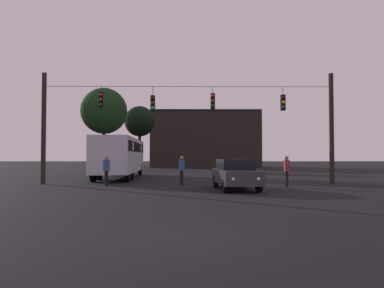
{
  "coord_description": "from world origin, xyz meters",
  "views": [
    {
      "loc": [
        0.03,
        -7.56,
        1.69
      ],
      "look_at": [
        0.29,
        19.98,
        2.6
      ],
      "focal_mm": 33.9,
      "sensor_mm": 36.0,
      "label": 1
    }
  ],
  "objects_px": {
    "car_near_right": "(236,174)",
    "pedestrian_crossing_center": "(182,169)",
    "pedestrian_crossing_left": "(287,169)",
    "city_bus": "(120,154)",
    "pedestrian_crossing_right": "(106,169)",
    "tree_left_silhouette": "(140,122)",
    "tree_behind_building": "(104,111)"
  },
  "relations": [
    {
      "from": "car_near_right",
      "to": "pedestrian_crossing_center",
      "type": "relative_size",
      "value": 2.63
    },
    {
      "from": "pedestrian_crossing_left",
      "to": "pedestrian_crossing_center",
      "type": "distance_m",
      "value": 5.85
    },
    {
      "from": "city_bus",
      "to": "pedestrian_crossing_right",
      "type": "relative_size",
      "value": 6.48
    },
    {
      "from": "city_bus",
      "to": "tree_left_silhouette",
      "type": "bearing_deg",
      "value": 93.04
    },
    {
      "from": "tree_left_silhouette",
      "to": "pedestrian_crossing_right",
      "type": "bearing_deg",
      "value": -86.59
    },
    {
      "from": "pedestrian_crossing_right",
      "to": "tree_left_silhouette",
      "type": "relative_size",
      "value": 0.21
    },
    {
      "from": "tree_left_silhouette",
      "to": "tree_behind_building",
      "type": "relative_size",
      "value": 0.94
    },
    {
      "from": "pedestrian_crossing_center",
      "to": "pedestrian_crossing_right",
      "type": "bearing_deg",
      "value": -177.89
    },
    {
      "from": "city_bus",
      "to": "pedestrian_crossing_right",
      "type": "distance_m",
      "value": 7.16
    },
    {
      "from": "tree_behind_building",
      "to": "pedestrian_crossing_left",
      "type": "bearing_deg",
      "value": -49.6
    },
    {
      "from": "city_bus",
      "to": "car_near_right",
      "type": "xyz_separation_m",
      "value": [
        7.58,
        -9.44,
        -1.07
      ]
    },
    {
      "from": "car_near_right",
      "to": "pedestrian_crossing_center",
      "type": "distance_m",
      "value": 3.74
    },
    {
      "from": "city_bus",
      "to": "car_near_right",
      "type": "height_order",
      "value": "city_bus"
    },
    {
      "from": "car_near_right",
      "to": "tree_behind_building",
      "type": "relative_size",
      "value": 0.53
    },
    {
      "from": "pedestrian_crossing_right",
      "to": "tree_left_silhouette",
      "type": "height_order",
      "value": "tree_left_silhouette"
    },
    {
      "from": "pedestrian_crossing_left",
      "to": "pedestrian_crossing_right",
      "type": "xyz_separation_m",
      "value": [
        -10.03,
        0.94,
        0.01
      ]
    },
    {
      "from": "pedestrian_crossing_left",
      "to": "pedestrian_crossing_right",
      "type": "relative_size",
      "value": 1.0
    },
    {
      "from": "tree_left_silhouette",
      "to": "pedestrian_crossing_left",
      "type": "bearing_deg",
      "value": -65.9
    },
    {
      "from": "city_bus",
      "to": "pedestrian_crossing_center",
      "type": "distance_m",
      "value": 8.48
    },
    {
      "from": "city_bus",
      "to": "pedestrian_crossing_left",
      "type": "bearing_deg",
      "value": -37.21
    },
    {
      "from": "pedestrian_crossing_left",
      "to": "pedestrian_crossing_right",
      "type": "bearing_deg",
      "value": 174.66
    },
    {
      "from": "car_near_right",
      "to": "pedestrian_crossing_center",
      "type": "height_order",
      "value": "pedestrian_crossing_center"
    },
    {
      "from": "city_bus",
      "to": "car_near_right",
      "type": "distance_m",
      "value": 12.16
    },
    {
      "from": "city_bus",
      "to": "tree_left_silhouette",
      "type": "distance_m",
      "value": 18.19
    },
    {
      "from": "city_bus",
      "to": "pedestrian_crossing_center",
      "type": "xyz_separation_m",
      "value": [
        4.82,
        -6.93,
        -0.91
      ]
    },
    {
      "from": "pedestrian_crossing_left",
      "to": "tree_behind_building",
      "type": "xyz_separation_m",
      "value": [
        -13.74,
        16.14,
        5.17
      ]
    },
    {
      "from": "car_near_right",
      "to": "tree_left_silhouette",
      "type": "xyz_separation_m",
      "value": [
        -8.52,
        27.13,
        5.21
      ]
    },
    {
      "from": "tree_left_silhouette",
      "to": "tree_behind_building",
      "type": "distance_m",
      "value": 9.83
    },
    {
      "from": "pedestrian_crossing_right",
      "to": "pedestrian_crossing_left",
      "type": "bearing_deg",
      "value": -5.34
    },
    {
      "from": "city_bus",
      "to": "pedestrian_crossing_left",
      "type": "height_order",
      "value": "city_bus"
    },
    {
      "from": "city_bus",
      "to": "pedestrian_crossing_right",
      "type": "height_order",
      "value": "city_bus"
    },
    {
      "from": "pedestrian_crossing_right",
      "to": "pedestrian_crossing_center",
      "type": "bearing_deg",
      "value": 2.11
    }
  ]
}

